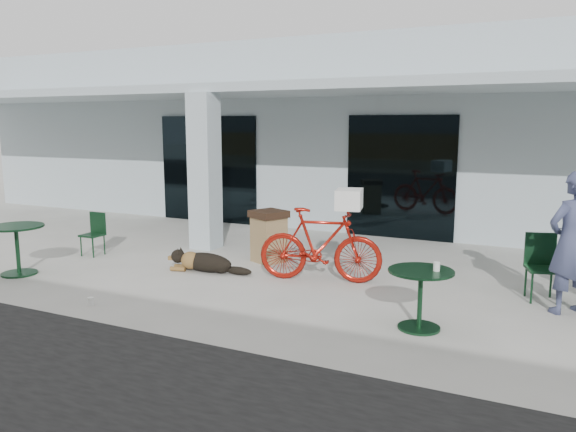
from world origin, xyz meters
The scene contains 17 objects.
ground centered at (0.00, 0.00, 0.00)m, with size 80.00×80.00×0.00m, color #BAB8B0.
building centered at (0.00, 8.50, 2.25)m, with size 22.00×7.00×4.50m, color #A6B7BD.
storefront_glass_left centered at (-3.20, 4.98, 1.35)m, with size 2.80×0.06×2.70m, color black.
storefront_glass_right centered at (1.80, 4.98, 1.35)m, with size 2.40×0.06×2.70m, color black.
column centered at (-1.50, 2.30, 1.56)m, with size 0.50×0.50×3.12m, color #A6B7BD.
overhang centered at (0.00, 3.60, 3.21)m, with size 22.00×2.80×0.18m, color #A6B7BD.
bicycle centered at (1.54, 1.02, 0.60)m, with size 0.56×1.99×1.19m, color #9C160C.
laundry_basket centered at (1.98, 1.13, 1.35)m, with size 0.53×0.39×0.31m, color white.
dog centered at (-0.43, 0.70, 0.19)m, with size 1.14×0.38×0.38m, color black, non-canonical shape.
cup_near_dog centered at (-0.89, -1.50, 0.06)m, with size 0.09×0.09×0.11m, color white.
cafe_table_near centered at (-3.20, -0.80, 0.42)m, with size 0.89×0.89×0.84m, color #13371E, non-canonical shape.
cafe_chair_near centered at (-3.09, 0.78, 0.41)m, with size 0.37×0.41×0.82m, color #13371E, non-canonical shape.
cafe_table_far centered at (3.47, -0.42, 0.38)m, with size 0.80×0.80×0.75m, color #13371E, non-canonical shape.
cafe_chair_far_a centered at (4.80, 1.47, 0.48)m, with size 0.43×0.47×0.96m, color #13371E, non-canonical shape.
person centered at (5.12, 1.04, 0.96)m, with size 0.70×0.46×1.92m, color #3C4265.
cup_on_table centered at (3.65, -0.39, 0.81)m, with size 0.08×0.08×0.11m, color white.
trash_receptacle centered at (0.20, 1.82, 0.48)m, with size 0.56×0.56×0.95m, color olive, non-canonical shape.
Camera 1 is at (4.88, -7.12, 2.53)m, focal length 35.00 mm.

